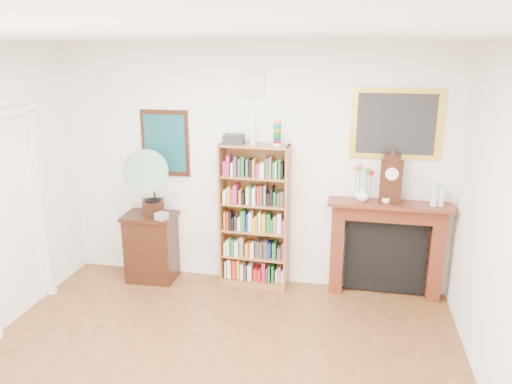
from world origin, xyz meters
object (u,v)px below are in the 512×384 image
gramophone (147,178)px  bookshelf (254,209)px  side_cabinet (152,247)px  bottle_right (442,197)px  fireplace (386,240)px  teacup (386,200)px  mantel_clock (391,180)px  cd_stack (162,216)px  flower_vase (362,194)px  bottle_left (434,195)px

gramophone → bookshelf: bearing=-15.0°
side_cabinet → bottle_right: 3.37m
fireplace → teacup: bearing=-115.4°
fireplace → bottle_right: size_ratio=6.63×
side_cabinet → mantel_clock: 2.90m
bookshelf → mantel_clock: 1.55m
bookshelf → cd_stack: bookshelf is taller
bookshelf → side_cabinet: (-1.25, -0.08, -0.53)m
bottle_right → mantel_clock: bearing=178.2°
side_cabinet → gramophone: 0.88m
flower_vase → teacup: 0.26m
mantel_clock → cd_stack: bearing=-172.7°
side_cabinet → cd_stack: (0.20, -0.13, 0.45)m
mantel_clock → flower_vase: bearing=-179.5°
bottle_right → bookshelf: bearing=179.9°
bookshelf → bottle_right: bookshelf is taller
bookshelf → mantel_clock: (1.49, 0.01, 0.42)m
teacup → bottle_left: size_ratio=0.36×
bookshelf → bottle_right: 2.03m
mantel_clock → teacup: size_ratio=6.16×
mantel_clock → bottle_right: size_ratio=2.68×
bottle_left → bottle_right: bearing=9.7°
gramophone → flower_vase: (2.42, 0.18, -0.10)m
gramophone → bottle_right: gramophone is taller
fireplace → flower_vase: (-0.30, -0.04, 0.54)m
fireplace → bookshelf: bearing=-176.7°
bookshelf → gramophone: size_ratio=2.38×
fireplace → cd_stack: bearing=-172.9°
bottle_left → flower_vase: bearing=177.1°
cd_stack → bottle_right: 3.09m
side_cabinet → fireplace: 2.76m
cd_stack → flower_vase: 2.28m
bookshelf → gramophone: bookshelf is taller
cd_stack → teacup: teacup is taller
bottle_left → cd_stack: bearing=-176.2°
bottle_left → bottle_right: size_ratio=1.20×
fireplace → teacup: teacup is taller
flower_vase → mantel_clock: bearing=-1.7°
bookshelf → flower_vase: size_ratio=12.09×
gramophone → cd_stack: 0.46m
side_cabinet → flower_vase: size_ratio=5.12×
bookshelf → cd_stack: (-1.05, -0.21, -0.08)m
mantel_clock → bottle_left: bearing=-1.6°
cd_stack → mantel_clock: bearing=5.1°
bookshelf → gramophone: 1.28m
gramophone → cd_stack: gramophone is taller
flower_vase → gramophone: bearing=-175.8°
bookshelf → side_cabinet: bearing=-173.9°
gramophone → flower_vase: gramophone is taller
cd_stack → bottle_left: bearing=3.8°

